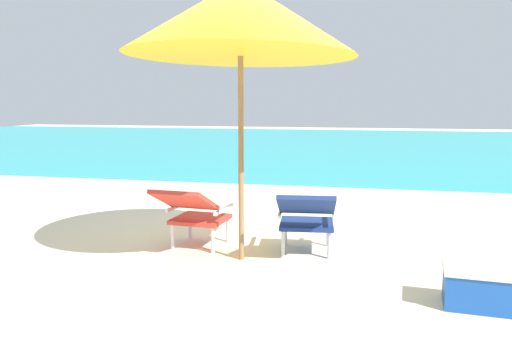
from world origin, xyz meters
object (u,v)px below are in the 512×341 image
at_px(lounge_chair_right, 307,216).
at_px(cooler_box, 477,286).
at_px(lounge_chair_left, 193,211).
at_px(beach_umbrella_center, 240,18).

distance_m(lounge_chair_right, cooler_box, 1.65).
height_order(lounge_chair_left, cooler_box, lounge_chair_left).
bearing_deg(cooler_box, lounge_chair_right, 145.39).
xyz_separation_m(lounge_chair_left, cooler_box, (2.47, -0.90, -0.24)).
bearing_deg(lounge_chair_left, cooler_box, -19.99).
bearing_deg(lounge_chair_left, beach_umbrella_center, -19.13).
bearing_deg(lounge_chair_right, beach_umbrella_center, -159.96).
xyz_separation_m(lounge_chair_right, cooler_box, (1.35, -0.93, -0.24)).
xyz_separation_m(lounge_chair_left, beach_umbrella_center, (0.54, -0.19, 1.82)).
distance_m(lounge_chair_left, beach_umbrella_center, 1.90).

